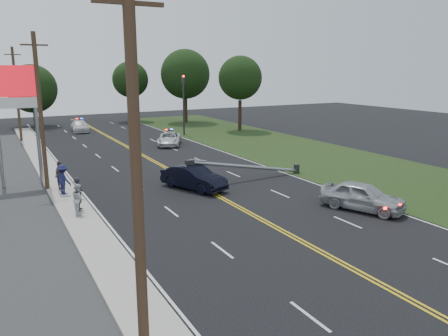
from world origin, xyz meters
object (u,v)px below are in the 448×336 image
traffic_signal (183,100)px  fallen_streetlight (253,167)px  bystander_b (79,199)px  utility_pole_far (17,94)px  bystander_a (79,194)px  bystander_d (60,175)px  bystander_c (63,179)px  crashed_sedan (194,177)px  utility_pole_near (137,186)px  emergency_b (80,126)px  waiting_sedan (362,196)px  utility_pole_mid (41,112)px  pylon_sign (14,97)px  emergency_a (169,139)px

traffic_signal → fallen_streetlight: traffic_signal is taller
bystander_b → utility_pole_far: bearing=4.9°
bystander_a → bystander_d: size_ratio=1.02×
bystander_c → utility_pole_far: bearing=-27.9°
crashed_sedan → bystander_b: bearing=172.5°
utility_pole_near → bystander_b: utility_pole_near is taller
bystander_b → fallen_streetlight: bearing=-76.1°
emergency_b → utility_pole_near: bearing=-93.6°
waiting_sedan → utility_pole_near: bearing=-178.1°
traffic_signal → emergency_b: size_ratio=1.46×
traffic_signal → fallen_streetlight: size_ratio=0.75×
utility_pole_mid → waiting_sedan: (15.09, -12.82, -4.29)m
utility_pole_far → bystander_d: bearing=-88.1°
emergency_b → bystander_c: size_ratio=2.56×
utility_pole_near → crashed_sedan: 18.38m
fallen_streetlight → bystander_d: (-12.64, 3.39, 0.14)m
traffic_signal → pylon_sign: bearing=-139.6°
traffic_signal → emergency_b: (-10.41, 8.95, -3.51)m
traffic_signal → emergency_a: bearing=-125.9°
crashed_sedan → pylon_sign: bearing=124.8°
utility_pole_far → crashed_sedan: bearing=-72.0°
utility_pole_near → bystander_d: (0.75, 19.39, -4.03)m
bystander_a → fallen_streetlight: bearing=-62.9°
bystander_c → pylon_sign: bearing=-1.9°
emergency_b → waiting_sedan: bearing=-73.6°
bystander_a → traffic_signal: bearing=-15.5°
bystander_b → bystander_c: 4.49m
pylon_sign → fallen_streetlight: pylon_sign is taller
utility_pole_near → utility_pole_far: size_ratio=1.00×
fallen_streetlight → waiting_sedan: 8.99m
fallen_streetlight → utility_pole_near: (-13.39, -16.00, 4.17)m
utility_pole_far → emergency_a: 17.11m
utility_pole_mid → emergency_b: size_ratio=2.08×
fallen_streetlight → utility_pole_mid: size_ratio=0.94×
utility_pole_mid → utility_pole_far: bearing=90.0°
utility_pole_near → waiting_sedan: (15.09, 7.18, -4.29)m
utility_pole_far → bystander_b: (0.86, -28.39, -4.12)m
bystander_d → crashed_sedan: bearing=-81.6°
utility_pole_near → emergency_a: utility_pole_near is taller
pylon_sign → utility_pole_far: 20.06m
fallen_streetlight → crashed_sedan: (-4.83, -0.32, -0.14)m
emergency_a → bystander_a: 21.76m
fallen_streetlight → emergency_a: size_ratio=1.98×
crashed_sedan → utility_pole_mid: bearing=130.7°
traffic_signal → utility_pole_far: size_ratio=0.70×
fallen_streetlight → pylon_sign: bearing=157.8°
utility_pole_near → utility_pole_far: same height
traffic_signal → crashed_sedan: (-8.94, -22.31, -3.43)m
bystander_a → bystander_c: (-0.23, 3.77, -0.01)m
pylon_sign → bystander_a: (2.30, -7.67, -4.93)m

